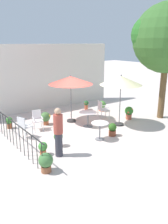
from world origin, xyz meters
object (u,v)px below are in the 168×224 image
object	(u,v)px
cafe_table_0	(88,116)
standing_person	(58,132)
patio_chair_1	(24,126)
patio_umbrella_0	(71,81)
patio_chair_2	(37,119)
shade_tree	(168,38)
potted_plant_6	(46,162)
potted_plant_4	(45,118)
potted_plant_1	(9,122)
potted_plant_5	(43,148)
potted_plant_8	(58,138)
patio_chair_0	(102,108)
cafe_table_1	(100,128)
potted_plant_7	(102,105)
potted_plant_3	(86,104)
potted_plant_0	(129,112)
patio_umbrella_1	(121,81)

from	to	relation	value
cafe_table_0	standing_person	xyz separation A→B (m)	(-2.58, -1.77, 0.40)
cafe_table_0	patio_chair_1	size ratio (longest dim) A/B	0.86
patio_umbrella_0	patio_chair_1	world-z (taller)	patio_umbrella_0
patio_chair_2	patio_umbrella_0	bearing A→B (deg)	0.83
shade_tree	potted_plant_6	size ratio (longest dim) A/B	9.08
patio_chair_1	potted_plant_4	size ratio (longest dim) A/B	1.49
potted_plant_1	potted_plant_4	world-z (taller)	potted_plant_4
cafe_table_0	potted_plant_1	distance (m)	3.61
potted_plant_6	cafe_table_0	bearing A→B (deg)	35.65
potted_plant_5	potted_plant_8	bearing A→B (deg)	21.25
patio_umbrella_0	patio_chair_2	world-z (taller)	patio_umbrella_0
cafe_table_0	potted_plant_5	size ratio (longest dim) A/B	1.64
potted_plant_4	shade_tree	bearing A→B (deg)	-24.69
shade_tree	potted_plant_5	size ratio (longest dim) A/B	11.68
patio_chair_0	potted_plant_5	distance (m)	4.76
patio_chair_0	potted_plant_1	xyz separation A→B (m)	(-4.39, 1.36, -0.24)
cafe_table_1	potted_plant_7	world-z (taller)	cafe_table_1
potted_plant_1	potted_plant_7	bearing A→B (deg)	-3.35
patio_chair_1	potted_plant_7	distance (m)	5.28
potted_plant_6	standing_person	distance (m)	1.23
potted_plant_3	potted_plant_4	xyz separation A→B (m)	(-3.13, -0.97, 0.04)
patio_umbrella_0	patio_chair_0	distance (m)	2.23
patio_chair_0	patio_chair_2	bearing A→B (deg)	172.08
cafe_table_0	patio_chair_2	xyz separation A→B (m)	(-2.06, 1.04, 0.01)
patio_chair_1	potted_plant_5	size ratio (longest dim) A/B	1.91
potted_plant_0	potted_plant_5	distance (m)	5.46
shade_tree	standing_person	xyz separation A→B (m)	(-6.53, -0.69, -3.09)
patio_umbrella_1	standing_person	distance (m)	4.23
potted_plant_0	shade_tree	bearing A→B (deg)	-24.77
potted_plant_5	standing_person	size ratio (longest dim) A/B	0.28
cafe_table_1	potted_plant_8	world-z (taller)	cafe_table_1
potted_plant_5	patio_umbrella_0	bearing A→B (deg)	41.49
patio_chair_0	patio_chair_1	distance (m)	4.28
cafe_table_0	patio_chair_1	world-z (taller)	patio_chair_1
patio_chair_0	patio_chair_1	world-z (taller)	patio_chair_0
patio_chair_1	potted_plant_5	bearing A→B (deg)	-91.85
potted_plant_7	patio_umbrella_0	bearing A→B (deg)	-167.28
potted_plant_0	potted_plant_3	bearing A→B (deg)	104.37
patio_umbrella_1	potted_plant_1	distance (m)	5.41
potted_plant_5	potted_plant_7	size ratio (longest dim) A/B	0.81
potted_plant_5	potted_plant_6	xyz separation A→B (m)	(-0.44, -1.08, 0.07)
patio_chair_2	potted_plant_3	world-z (taller)	patio_chair_2
potted_plant_8	patio_umbrella_0	bearing A→B (deg)	47.34
patio_umbrella_1	shade_tree	bearing A→B (deg)	-8.05
potted_plant_0	potted_plant_7	xyz separation A→B (m)	(-0.15, 1.95, -0.05)
cafe_table_1	potted_plant_5	xyz separation A→B (m)	(-2.47, 0.11, -0.23)
shade_tree	patio_chair_0	size ratio (longest dim) A/B	6.07
patio_umbrella_0	potted_plant_3	world-z (taller)	patio_umbrella_0
potted_plant_0	standing_person	world-z (taller)	standing_person
patio_chair_0	potted_plant_6	bearing A→B (deg)	-147.60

